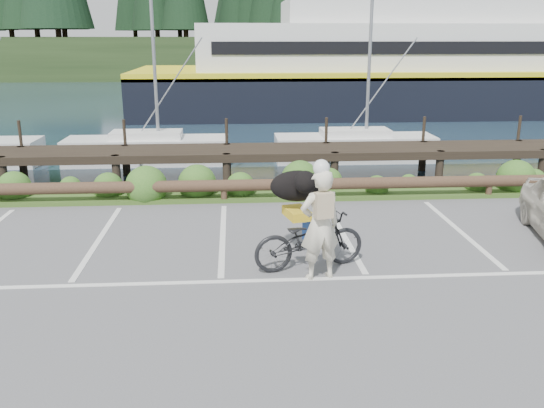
% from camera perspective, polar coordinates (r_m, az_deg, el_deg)
% --- Properties ---
extents(ground, '(72.00, 72.00, 0.00)m').
position_cam_1_polar(ground, '(10.54, -5.06, -6.80)').
color(ground, '#525254').
extents(harbor_backdrop, '(170.00, 160.00, 30.00)m').
position_cam_1_polar(harbor_backdrop, '(88.26, -3.90, 13.59)').
color(harbor_backdrop, '#172A39').
rests_on(harbor_backdrop, ground).
extents(vegetation_strip, '(34.00, 1.60, 0.10)m').
position_cam_1_polar(vegetation_strip, '(15.54, -4.73, 1.05)').
color(vegetation_strip, '#3D5B21').
rests_on(vegetation_strip, ground).
extents(log_rail, '(32.00, 0.30, 0.60)m').
position_cam_1_polar(log_rail, '(14.88, -4.76, 0.15)').
color(log_rail, '#443021').
rests_on(log_rail, ground).
extents(bicycle, '(2.21, 1.21, 1.10)m').
position_cam_1_polar(bicycle, '(10.55, 3.71, -3.54)').
color(bicycle, black).
rests_on(bicycle, ground).
extents(cyclist, '(0.81, 0.63, 1.98)m').
position_cam_1_polar(cyclist, '(9.98, 4.77, -2.07)').
color(cyclist, beige).
rests_on(cyclist, ground).
extents(dog, '(0.73, 1.12, 0.59)m').
position_cam_1_polar(dog, '(10.90, 2.51, 1.80)').
color(dog, black).
rests_on(dog, bicycle).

